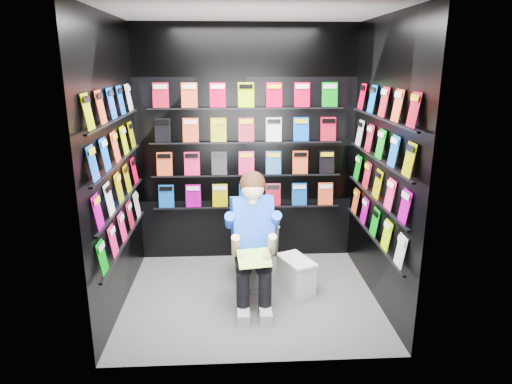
{
  "coord_description": "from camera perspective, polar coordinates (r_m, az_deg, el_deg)",
  "views": [
    {
      "loc": [
        -0.17,
        -3.97,
        2.2
      ],
      "look_at": [
        0.06,
        0.15,
        1.02
      ],
      "focal_mm": 32.0,
      "sensor_mm": 36.0,
      "label": 1
    }
  ],
  "objects": [
    {
      "name": "wall_right",
      "position": [
        4.29,
        15.51,
        3.29
      ],
      "size": [
        0.04,
        2.0,
        2.6
      ],
      "primitive_type": "cube",
      "color": "black",
      "rests_on": "floor"
    },
    {
      "name": "wall_left",
      "position": [
        4.2,
        -17.36,
        2.87
      ],
      "size": [
        0.04,
        2.0,
        2.6
      ],
      "primitive_type": "cube",
      "color": "black",
      "rests_on": "floor"
    },
    {
      "name": "toilet",
      "position": [
        4.69,
        -0.67,
        -7.01
      ],
      "size": [
        0.53,
        0.8,
        0.73
      ],
      "primitive_type": "imported",
      "rotation": [
        0.0,
        0.0,
        3.29
      ],
      "color": "white",
      "rests_on": "floor"
    },
    {
      "name": "wall_back",
      "position": [
        5.05,
        -1.23,
        5.71
      ],
      "size": [
        2.4,
        0.04,
        2.6
      ],
      "primitive_type": "cube",
      "color": "black",
      "rests_on": "floor"
    },
    {
      "name": "ceiling",
      "position": [
        3.99,
        -0.81,
        21.74
      ],
      "size": [
        2.4,
        2.4,
        0.0
      ],
      "primitive_type": "plane",
      "color": "white",
      "rests_on": "floor"
    },
    {
      "name": "longbox_lid",
      "position": [
        4.55,
        5.05,
        -8.52
      ],
      "size": [
        0.39,
        0.49,
        0.03
      ],
      "primitive_type": "cube",
      "rotation": [
        0.0,
        0.0,
        0.41
      ],
      "color": "silver",
      "rests_on": "longbox"
    },
    {
      "name": "comics_right",
      "position": [
        4.28,
        15.13,
        3.36
      ],
      "size": [
        0.06,
        1.7,
        1.37
      ],
      "primitive_type": null,
      "color": "#F21B63",
      "rests_on": "wall_right"
    },
    {
      "name": "comics_left",
      "position": [
        4.19,
        -16.96,
        2.95
      ],
      "size": [
        0.06,
        1.7,
        1.37
      ],
      "primitive_type": null,
      "color": "#F21B63",
      "rests_on": "wall_left"
    },
    {
      "name": "held_comic",
      "position": [
        3.94,
        -0.21,
        -8.3
      ],
      "size": [
        0.3,
        0.21,
        0.12
      ],
      "primitive_type": "cube",
      "rotation": [
        -0.96,
        0.0,
        0.15
      ],
      "color": "green",
      "rests_on": "reader"
    },
    {
      "name": "comics_back",
      "position": [
        5.02,
        -1.21,
        5.71
      ],
      "size": [
        2.1,
        0.06,
        1.37
      ],
      "primitive_type": null,
      "color": "#F21B63",
      "rests_on": "wall_back"
    },
    {
      "name": "wall_front",
      "position": [
        3.11,
        0.05,
        -0.84
      ],
      "size": [
        2.4,
        0.04,
        2.6
      ],
      "primitive_type": "cube",
      "color": "black",
      "rests_on": "floor"
    },
    {
      "name": "reader",
      "position": [
        4.19,
        -0.46,
        -4.05
      ],
      "size": [
        0.62,
        0.81,
        1.37
      ],
      "primitive_type": null,
      "rotation": [
        0.0,
        0.0,
        0.15
      ],
      "color": "#1641BE",
      "rests_on": "toilet"
    },
    {
      "name": "floor",
      "position": [
        4.54,
        -0.68,
        -13.01
      ],
      "size": [
        2.4,
        2.4,
        0.0
      ],
      "primitive_type": "plane",
      "color": "slate",
      "rests_on": "ground"
    },
    {
      "name": "longbox",
      "position": [
        4.62,
        5.0,
        -10.4
      ],
      "size": [
        0.37,
        0.46,
        0.3
      ],
      "primitive_type": "cube",
      "rotation": [
        0.0,
        0.0,
        0.41
      ],
      "color": "silver",
      "rests_on": "floor"
    }
  ]
}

